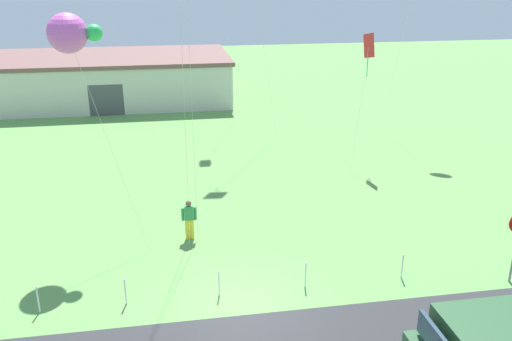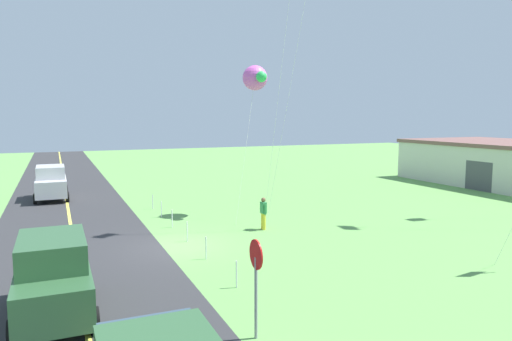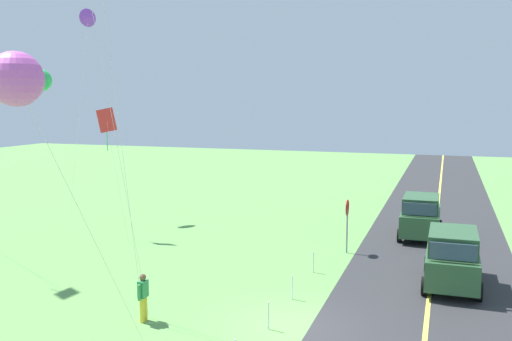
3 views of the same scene
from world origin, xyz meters
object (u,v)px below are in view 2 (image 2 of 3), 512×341
object	(u,v)px
person_adult_near	(263,212)
car_parked_west_far	(51,182)
car_suv_foreground	(53,276)
stop_sign	(256,269)
kite_blue_mid	(255,78)

from	to	relation	value
person_adult_near	car_parked_west_far	bearing A→B (deg)	-156.02
car_suv_foreground	stop_sign	size ratio (longest dim) A/B	1.72
stop_sign	person_adult_near	distance (m)	11.49
stop_sign	person_adult_near	xyz separation A→B (m)	(-10.37, 4.85, -0.94)
stop_sign	person_adult_near	bearing A→B (deg)	154.96
person_adult_near	kite_blue_mid	bearing A→B (deg)	150.66
car_suv_foreground	person_adult_near	size ratio (longest dim) A/B	2.75
car_suv_foreground	person_adult_near	world-z (taller)	car_suv_foreground
stop_sign	car_parked_west_far	bearing A→B (deg)	-168.54
car_parked_west_far	kite_blue_mid	bearing A→B (deg)	48.55
stop_sign	kite_blue_mid	size ratio (longest dim) A/B	0.30
car_parked_west_far	stop_sign	world-z (taller)	stop_sign
person_adult_near	kite_blue_mid	xyz separation A→B (m)	(-3.79, 1.19, 6.84)
car_suv_foreground	stop_sign	xyz separation A→B (m)	(3.44, 4.67, 0.65)
car_suv_foreground	kite_blue_mid	world-z (taller)	kite_blue_mid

